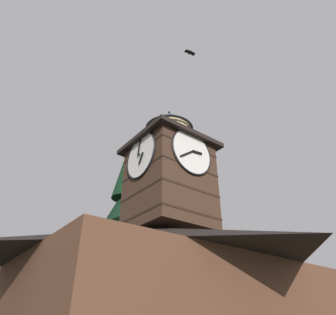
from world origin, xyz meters
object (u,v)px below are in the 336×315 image
(building_main, at_px, (158,304))
(flying_bird_high, at_px, (190,52))
(clock_tower, at_px, (169,173))
(moon, at_px, (120,270))
(pine_tree_behind, at_px, (120,260))

(building_main, bearing_deg, flying_bird_high, 92.09)
(building_main, relative_size, clock_tower, 1.60)
(moon, bearing_deg, pine_tree_behind, 60.99)
(pine_tree_behind, xyz_separation_m, moon, (-16.37, -29.52, 5.09))
(flying_bird_high, bearing_deg, building_main, -87.91)
(moon, xyz_separation_m, flying_bird_high, (18.80, 40.14, 4.35))
(clock_tower, relative_size, flying_bird_high, 11.68)
(building_main, xyz_separation_m, flying_bird_high, (-0.10, 2.62, 12.79))
(moon, height_order, flying_bird_high, flying_bird_high)
(clock_tower, bearing_deg, building_main, 21.44)
(moon, bearing_deg, clock_tower, 64.18)
(clock_tower, height_order, moon, clock_tower)
(pine_tree_behind, bearing_deg, flying_bird_high, 77.13)
(pine_tree_behind, height_order, moon, pine_tree_behind)
(building_main, relative_size, moon, 6.13)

